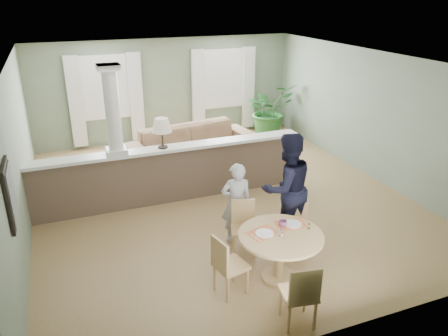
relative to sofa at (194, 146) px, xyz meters
name	(u,v)px	position (x,y,z in m)	size (l,w,h in m)	color
ground	(219,196)	(-0.07, -1.86, -0.44)	(8.00, 8.00, 0.00)	tan
room_shell	(206,101)	(-0.10, -1.24, 1.37)	(7.02, 8.02, 2.71)	gray
pony_wall	(167,167)	(-1.05, -1.66, 0.26)	(5.32, 0.38, 2.70)	brown
sofa	(194,146)	(0.00, 0.00, 0.00)	(3.04, 1.19, 0.89)	#9B6D54
houseplant	(269,110)	(2.63, 1.34, 0.29)	(1.33, 1.15, 1.48)	#245C25
dining_table	(280,243)	(-0.21, -4.66, 0.13)	(1.19, 1.19, 0.81)	tan
chair_far_boy	(243,224)	(-0.41, -3.82, 0.03)	(0.49, 0.49, 0.85)	tan
chair_far_man	(296,220)	(0.43, -3.99, 0.02)	(0.52, 0.52, 0.85)	tan
chair_near	(301,293)	(-0.44, -5.63, 0.06)	(0.47, 0.47, 0.91)	tan
chair_side	(227,264)	(-1.04, -4.72, 0.04)	(0.48, 0.48, 0.88)	tan
child_person	(236,203)	(-0.39, -3.51, 0.24)	(0.50, 0.33, 1.37)	#ABACB1
man_person	(287,188)	(0.38, -3.72, 0.47)	(0.89, 0.70, 1.84)	black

